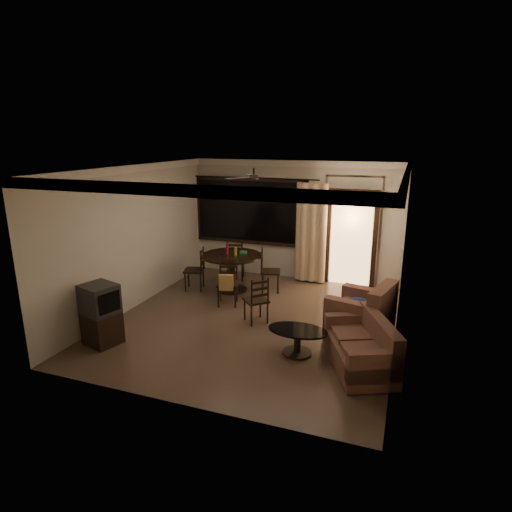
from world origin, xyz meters
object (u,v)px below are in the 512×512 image
at_px(dining_table, 232,262).
at_px(dining_chair_north, 236,268).
at_px(dining_chair_west, 195,277).
at_px(dining_chair_south, 228,290).
at_px(dining_chair_east, 270,279).
at_px(coffee_table, 297,337).
at_px(armchair, 364,315).
at_px(tv_cabinet, 101,314).
at_px(side_chair, 256,309).
at_px(sofa, 363,349).

bearing_deg(dining_table, dining_chair_north, 106.90).
distance_m(dining_chair_west, dining_chair_south, 1.20).
distance_m(dining_chair_east, coffee_table, 2.89).
bearing_deg(armchair, dining_chair_south, -177.22).
xyz_separation_m(dining_table, dining_chair_west, (-0.80, -0.24, -0.37)).
relative_size(dining_chair_west, coffee_table, 1.01).
bearing_deg(dining_table, dining_chair_south, -73.29).
bearing_deg(dining_chair_east, dining_chair_south, 135.70).
distance_m(dining_table, dining_chair_west, 0.91).
height_order(armchair, coffee_table, armchair).
relative_size(tv_cabinet, coffee_table, 1.08).
height_order(dining_table, tv_cabinet, dining_table).
distance_m(dining_chair_east, dining_chair_north, 1.15).
xyz_separation_m(dining_chair_west, side_chair, (1.89, -1.19, -0.02)).
bearing_deg(dining_chair_south, dining_table, 89.91).
relative_size(dining_chair_north, coffee_table, 1.01).
distance_m(dining_chair_east, dining_chair_south, 1.20).
relative_size(dining_chair_south, coffee_table, 1.01).
bearing_deg(tv_cabinet, side_chair, 54.81).
xyz_separation_m(sofa, armchair, (-0.11, 1.03, 0.09)).
height_order(dining_chair_east, coffee_table, dining_chair_east).
height_order(tv_cabinet, coffee_table, tv_cabinet).
distance_m(tv_cabinet, armchair, 4.37).
height_order(dining_chair_west, armchair, armchair).
height_order(dining_chair_south, side_chair, dining_chair_south).
distance_m(dining_table, tv_cabinet, 3.25).
distance_m(coffee_table, side_chair, 1.36).
distance_m(dining_chair_south, armchair, 2.82).
bearing_deg(dining_chair_south, armchair, -28.39).
height_order(dining_table, side_chair, dining_table).
bearing_deg(dining_table, armchair, -24.79).
bearing_deg(coffee_table, side_chair, 138.13).
height_order(dining_chair_north, coffee_table, dining_chair_north).
distance_m(tv_cabinet, sofa, 4.19).
bearing_deg(dining_chair_north, side_chair, 104.25).
relative_size(dining_chair_north, side_chair, 1.06).
bearing_deg(armchair, dining_chair_west, 177.64).
bearing_deg(side_chair, coffee_table, 94.32).
bearing_deg(armchair, dining_table, 169.58).
height_order(dining_chair_north, tv_cabinet, tv_cabinet).
xyz_separation_m(dining_chair_west, tv_cabinet, (-0.22, -2.84, 0.23)).
relative_size(dining_chair_west, armchair, 0.83).
distance_m(dining_chair_north, armchair, 3.88).
height_order(dining_table, dining_chair_north, dining_table).
height_order(dining_chair_east, tv_cabinet, tv_cabinet).
relative_size(dining_chair_east, sofa, 0.60).
distance_m(dining_chair_north, tv_cabinet, 3.92).
relative_size(armchair, side_chair, 1.29).
bearing_deg(dining_chair_west, sofa, 44.13).
relative_size(dining_chair_east, dining_chair_north, 1.00).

